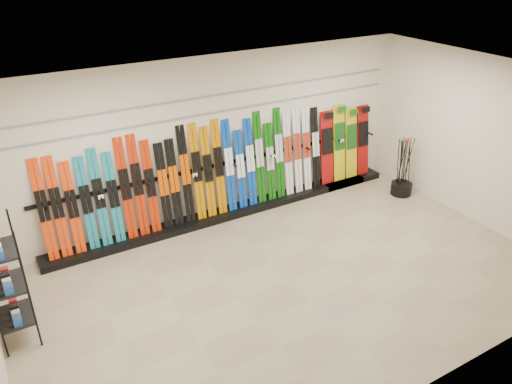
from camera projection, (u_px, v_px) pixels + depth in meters
floor at (290, 280)px, 7.70m from camera, size 8.00×8.00×0.00m
back_wall at (215, 139)px, 8.94m from camera, size 8.00×0.00×8.00m
right_wall at (481, 142)px, 8.82m from camera, size 0.00×5.00×5.00m
ceiling at (298, 89)px, 6.34m from camera, size 8.00×8.00×0.00m
ski_rack_base at (234, 211)px, 9.52m from camera, size 8.00×0.40×0.12m
skis at (198, 175)px, 8.89m from camera, size 5.37×0.30×1.83m
snowboards at (345, 144)px, 10.43m from camera, size 1.25×0.25×1.60m
accessory_rack at (8, 284)px, 6.22m from camera, size 0.40×0.60×1.73m
pole_bin at (401, 188)px, 10.25m from camera, size 0.42×0.42×0.25m
ski_poles at (403, 167)px, 10.04m from camera, size 0.33×0.33×1.18m
slatwall_rail_0 at (215, 113)px, 8.70m from camera, size 7.60×0.02×0.03m
slatwall_rail_1 at (214, 96)px, 8.56m from camera, size 7.60×0.02×0.03m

